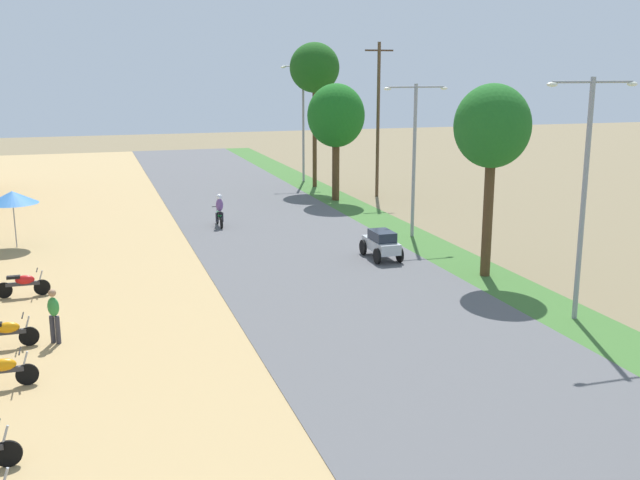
{
  "coord_description": "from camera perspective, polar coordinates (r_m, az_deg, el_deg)",
  "views": [
    {
      "loc": [
        -8.65,
        -3.78,
        7.79
      ],
      "look_at": [
        -0.76,
        21.46,
        1.71
      ],
      "focal_mm": 41.81,
      "sensor_mm": 36.0,
      "label": 1
    }
  ],
  "objects": [
    {
      "name": "streetlamp_near",
      "position": [
        24.17,
        19.62,
        4.15
      ],
      "size": [
        3.16,
        0.2,
        7.51
      ],
      "color": "gray",
      "rests_on": "median_strip"
    },
    {
      "name": "streetlamp_mid",
      "position": [
        34.91,
        7.23,
        6.92
      ],
      "size": [
        3.16,
        0.2,
        7.09
      ],
      "color": "gray",
      "rests_on": "median_strip"
    },
    {
      "name": "motorbike_ahead_second",
      "position": [
        37.56,
        -7.72,
        2.19
      ],
      "size": [
        0.54,
        1.8,
        1.66
      ],
      "color": "black",
      "rests_on": "road_strip"
    },
    {
      "name": "median_tree_fourth",
      "position": [
        49.71,
        -0.42,
        12.98
      ],
      "size": [
        3.25,
        3.25,
        9.44
      ],
      "color": "#4C351E",
      "rests_on": "median_strip"
    },
    {
      "name": "parked_motorbike_sixth",
      "position": [
        27.84,
        -21.74,
        -3.07
      ],
      "size": [
        1.8,
        0.54,
        0.94
      ],
      "color": "black",
      "rests_on": "dirt_shoulder"
    },
    {
      "name": "parked_motorbike_fifth",
      "position": [
        22.99,
        -22.89,
        -6.46
      ],
      "size": [
        1.8,
        0.54,
        0.94
      ],
      "color": "black",
      "rests_on": "dirt_shoulder"
    },
    {
      "name": "pedestrian_on_shoulder",
      "position": [
        22.74,
        -19.7,
        -5.3
      ],
      "size": [
        0.43,
        0.4,
        1.62
      ],
      "color": "#33333D",
      "rests_on": "dirt_shoulder"
    },
    {
      "name": "streetlamp_far",
      "position": [
        52.19,
        -1.29,
        9.55
      ],
      "size": [
        3.16,
        0.2,
        8.08
      ],
      "color": "gray",
      "rests_on": "median_strip"
    },
    {
      "name": "median_tree_third",
      "position": [
        44.52,
        1.23,
        9.44
      ],
      "size": [
        3.4,
        3.4,
        6.93
      ],
      "color": "#4C351E",
      "rests_on": "median_strip"
    },
    {
      "name": "utility_pole_near",
      "position": [
        46.35,
        4.47,
        9.32
      ],
      "size": [
        1.8,
        0.2,
        9.39
      ],
      "color": "brown",
      "rests_on": "ground"
    },
    {
      "name": "car_sedan_silver",
      "position": [
        31.01,
        4.72,
        -0.23
      ],
      "size": [
        1.1,
        2.26,
        1.19
      ],
      "color": "#B7BCC1",
      "rests_on": "road_strip"
    },
    {
      "name": "vendor_umbrella",
      "position": [
        35.33,
        -22.48,
        3.03
      ],
      "size": [
        2.2,
        2.2,
        2.52
      ],
      "color": "#99999E",
      "rests_on": "dirt_shoulder"
    },
    {
      "name": "median_tree_second",
      "position": [
        28.37,
        13.04,
        8.33
      ],
      "size": [
        2.83,
        2.83,
        7.24
      ],
      "color": "#4C351E",
      "rests_on": "median_strip"
    },
    {
      "name": "parked_motorbike_fourth",
      "position": [
        20.27,
        -23.23,
        -9.08
      ],
      "size": [
        1.8,
        0.54,
        0.94
      ],
      "color": "black",
      "rests_on": "dirt_shoulder"
    }
  ]
}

